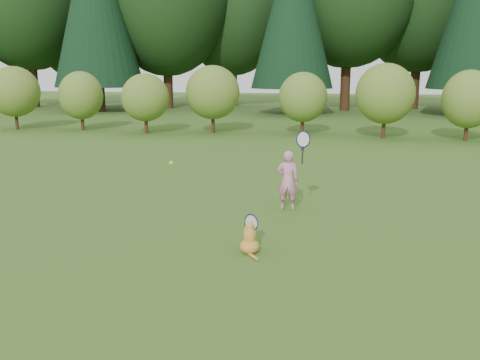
# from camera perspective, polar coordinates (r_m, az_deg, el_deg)

# --- Properties ---
(ground) EXTENTS (100.00, 100.00, 0.00)m
(ground) POSITION_cam_1_polar(r_m,az_deg,el_deg) (8.54, -2.35, -5.63)
(ground) COLOR #325919
(ground) RESTS_ON ground
(shrub_row) EXTENTS (28.00, 3.00, 2.80)m
(shrub_row) POSITION_cam_1_polar(r_m,az_deg,el_deg) (21.05, 5.85, 8.57)
(shrub_row) COLOR #5B7323
(shrub_row) RESTS_ON ground
(child) EXTENTS (0.61, 0.34, 1.65)m
(child) POSITION_cam_1_polar(r_m,az_deg,el_deg) (9.82, 5.16, 0.12)
(child) COLOR pink
(child) RESTS_ON ground
(cat) EXTENTS (0.37, 0.69, 0.63)m
(cat) POSITION_cam_1_polar(r_m,az_deg,el_deg) (7.57, 1.04, -6.02)
(cat) COLOR #C07B25
(cat) RESTS_ON ground
(tennis_ball) EXTENTS (0.07, 0.07, 0.07)m
(tennis_ball) POSITION_cam_1_polar(r_m,az_deg,el_deg) (8.39, -7.35, 1.81)
(tennis_ball) COLOR #B8C417
(tennis_ball) RESTS_ON ground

